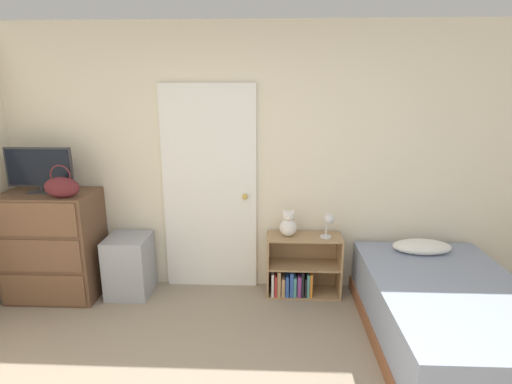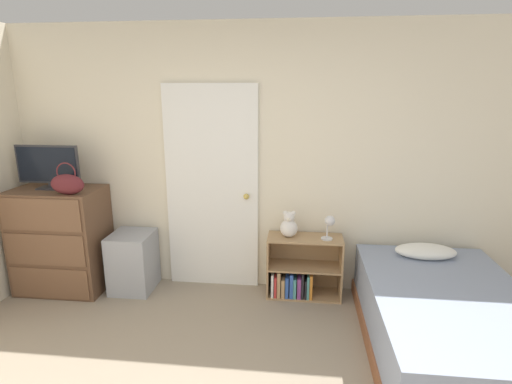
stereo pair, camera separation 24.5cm
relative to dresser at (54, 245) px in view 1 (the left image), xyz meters
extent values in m
cube|color=beige|center=(1.85, 0.31, 0.76)|extent=(10.00, 0.06, 2.55)
cube|color=white|center=(1.47, 0.26, 0.49)|extent=(0.91, 0.04, 2.01)
sphere|color=gold|center=(1.81, 0.22, 0.44)|extent=(0.06, 0.06, 0.06)
cube|color=brown|center=(0.00, 0.00, 0.00)|extent=(0.84, 0.52, 1.03)
cube|color=brown|center=(0.00, -0.26, -0.34)|extent=(0.77, 0.01, 0.30)
cube|color=brown|center=(0.00, -0.26, 0.00)|extent=(0.77, 0.01, 0.30)
cube|color=brown|center=(0.00, -0.26, 0.34)|extent=(0.77, 0.01, 0.30)
cube|color=#2D2D33|center=(-0.05, 0.02, 0.52)|extent=(0.22, 0.16, 0.02)
cylinder|color=#2D2D33|center=(-0.05, 0.02, 0.55)|extent=(0.04, 0.04, 0.04)
cube|color=#2D2D33|center=(-0.05, 0.02, 0.75)|extent=(0.62, 0.02, 0.36)
cube|color=black|center=(-0.05, 0.01, 0.75)|extent=(0.58, 0.01, 0.33)
ellipsoid|color=#591E23|center=(0.24, -0.17, 0.61)|extent=(0.31, 0.11, 0.19)
torus|color=#591E23|center=(0.24, -0.17, 0.72)|extent=(0.18, 0.01, 0.18)
cube|color=#999EA8|center=(0.70, 0.05, -0.22)|extent=(0.40, 0.42, 0.58)
cube|color=tan|center=(2.04, 0.12, -0.21)|extent=(0.02, 0.30, 0.60)
cube|color=tan|center=(2.73, 0.12, -0.21)|extent=(0.02, 0.30, 0.60)
cube|color=tan|center=(2.39, 0.12, -0.50)|extent=(0.67, 0.30, 0.02)
cube|color=tan|center=(2.39, 0.12, -0.21)|extent=(0.67, 0.30, 0.02)
cube|color=tan|center=(2.39, 0.12, 0.08)|extent=(0.67, 0.30, 0.02)
cube|color=tan|center=(2.39, 0.26, -0.21)|extent=(0.71, 0.01, 0.60)
cube|color=white|center=(2.09, 0.06, -0.38)|extent=(0.02, 0.18, 0.23)
cube|color=red|center=(2.12, 0.09, -0.39)|extent=(0.02, 0.22, 0.21)
cube|color=tan|center=(2.15, 0.08, -0.37)|extent=(0.03, 0.20, 0.26)
cube|color=tan|center=(2.19, 0.08, -0.40)|extent=(0.03, 0.21, 0.19)
cube|color=#3359B2|center=(2.23, 0.10, -0.39)|extent=(0.03, 0.25, 0.21)
cube|color=#3359B2|center=(2.27, 0.08, -0.37)|extent=(0.03, 0.21, 0.24)
cube|color=teal|center=(2.30, 0.07, -0.40)|extent=(0.03, 0.18, 0.20)
cube|color=#8C3F8C|center=(2.34, 0.07, -0.39)|extent=(0.03, 0.19, 0.21)
cube|color=black|center=(2.37, 0.08, -0.37)|extent=(0.02, 0.20, 0.26)
cube|color=black|center=(2.40, 0.09, -0.40)|extent=(0.02, 0.24, 0.19)
cube|color=teal|center=(2.42, 0.06, -0.38)|extent=(0.02, 0.16, 0.23)
cube|color=orange|center=(2.45, 0.06, -0.38)|extent=(0.03, 0.17, 0.24)
sphere|color=silver|center=(2.23, 0.12, 0.17)|extent=(0.17, 0.17, 0.17)
sphere|color=silver|center=(2.23, 0.12, 0.28)|extent=(0.10, 0.10, 0.10)
sphere|color=silver|center=(2.23, 0.07, 0.27)|extent=(0.04, 0.04, 0.04)
sphere|color=silver|center=(2.19, 0.12, 0.32)|extent=(0.04, 0.04, 0.04)
sphere|color=silver|center=(2.27, 0.12, 0.32)|extent=(0.04, 0.04, 0.04)
cylinder|color=silver|center=(2.58, 0.09, 0.09)|extent=(0.11, 0.11, 0.01)
cylinder|color=silver|center=(2.58, 0.09, 0.17)|extent=(0.01, 0.01, 0.15)
sphere|color=silver|center=(2.60, 0.07, 0.27)|extent=(0.10, 0.10, 0.10)
cube|color=brown|center=(3.45, -0.67, -0.45)|extent=(1.17, 1.87, 0.12)
cube|color=#8C99B2|center=(3.45, -0.67, -0.20)|extent=(1.14, 1.81, 0.38)
ellipsoid|color=white|center=(3.45, 0.00, 0.04)|extent=(0.53, 0.28, 0.12)
camera|label=1|loc=(2.07, -3.47, 1.44)|focal=28.00mm
camera|label=2|loc=(2.32, -3.45, 1.44)|focal=28.00mm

